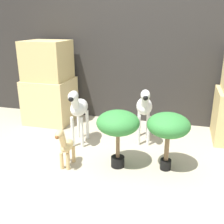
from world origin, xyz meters
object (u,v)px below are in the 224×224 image
(zebra_right, at_px, (144,107))
(potted_palm_back, at_px, (118,125))
(zebra_left, at_px, (78,108))
(giraffe_figurine, at_px, (65,145))
(potted_palm_front, at_px, (168,127))

(zebra_right, distance_m, potted_palm_back, 0.68)
(zebra_left, xyz_separation_m, giraffe_figurine, (0.08, -0.56, -0.22))
(giraffe_figurine, relative_size, potted_palm_front, 0.77)
(zebra_right, relative_size, giraffe_figurine, 1.54)
(zebra_right, height_order, zebra_left, same)
(giraffe_figurine, bearing_deg, potted_palm_front, 13.16)
(zebra_left, bearing_deg, potted_palm_front, -16.71)
(zebra_left, relative_size, potted_palm_back, 1.18)
(zebra_left, distance_m, potted_palm_front, 1.12)
(zebra_left, height_order, giraffe_figurine, zebra_left)
(giraffe_figurine, bearing_deg, zebra_left, 98.09)
(potted_palm_front, bearing_deg, zebra_right, 119.15)
(zebra_right, xyz_separation_m, giraffe_figurine, (-0.67, -0.82, -0.22))
(zebra_right, height_order, potted_palm_front, zebra_right)
(potted_palm_back, bearing_deg, potted_palm_front, 8.84)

